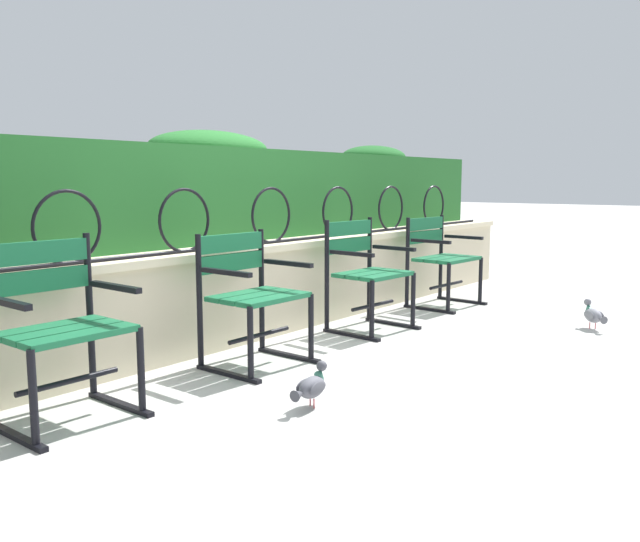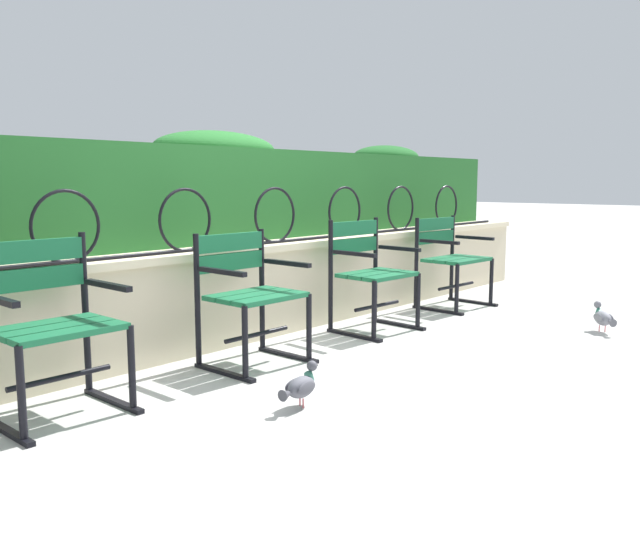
{
  "view_description": "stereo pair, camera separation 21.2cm",
  "coord_description": "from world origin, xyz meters",
  "px_view_note": "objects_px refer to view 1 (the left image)",
  "views": [
    {
      "loc": [
        -3.41,
        -2.66,
        1.14
      ],
      "look_at": [
        0.0,
        0.06,
        0.55
      ],
      "focal_mm": 37.08,
      "sensor_mm": 36.0,
      "label": 1
    },
    {
      "loc": [
        -3.28,
        -2.82,
        1.14
      ],
      "look_at": [
        0.0,
        0.06,
        0.55
      ],
      "focal_mm": 37.08,
      "sensor_mm": 36.0,
      "label": 2
    }
  ],
  "objects_px": {
    "park_chair_leftmost": "(57,324)",
    "park_chair_centre_left": "(250,293)",
    "pigeon_far_side": "(312,386)",
    "park_chair_centre_right": "(365,271)",
    "pigeon_near_chairs": "(593,315)",
    "park_chair_rightmost": "(440,256)"
  },
  "relations": [
    {
      "from": "park_chair_leftmost",
      "to": "park_chair_centre_left",
      "type": "distance_m",
      "value": 1.26
    },
    {
      "from": "pigeon_far_side",
      "to": "park_chair_centre_right",
      "type": "bearing_deg",
      "value": 26.19
    },
    {
      "from": "park_chair_centre_left",
      "to": "pigeon_near_chairs",
      "type": "height_order",
      "value": "park_chair_centre_left"
    },
    {
      "from": "pigeon_near_chairs",
      "to": "park_chair_centre_right",
      "type": "bearing_deg",
      "value": 128.72
    },
    {
      "from": "park_chair_rightmost",
      "to": "pigeon_near_chairs",
      "type": "xyz_separation_m",
      "value": [
        -0.14,
        -1.43,
        -0.34
      ]
    },
    {
      "from": "park_chair_leftmost",
      "to": "park_chair_centre_left",
      "type": "relative_size",
      "value": 1.06
    },
    {
      "from": "park_chair_rightmost",
      "to": "pigeon_far_side",
      "type": "xyz_separation_m",
      "value": [
        -2.91,
        -0.85,
        -0.34
      ]
    },
    {
      "from": "park_chair_centre_left",
      "to": "pigeon_near_chairs",
      "type": "bearing_deg",
      "value": -30.25
    },
    {
      "from": "park_chair_leftmost",
      "to": "park_chair_rightmost",
      "type": "relative_size",
      "value": 1.07
    },
    {
      "from": "pigeon_far_side",
      "to": "pigeon_near_chairs",
      "type": "bearing_deg",
      "value": -11.81
    },
    {
      "from": "park_chair_centre_right",
      "to": "park_chair_leftmost",
      "type": "bearing_deg",
      "value": 178.93
    },
    {
      "from": "park_chair_leftmost",
      "to": "pigeon_near_chairs",
      "type": "distance_m",
      "value": 3.93
    },
    {
      "from": "park_chair_centre_right",
      "to": "pigeon_near_chairs",
      "type": "height_order",
      "value": "park_chair_centre_right"
    },
    {
      "from": "park_chair_leftmost",
      "to": "pigeon_far_side",
      "type": "relative_size",
      "value": 3.02
    },
    {
      "from": "park_chair_centre_right",
      "to": "pigeon_far_side",
      "type": "distance_m",
      "value": 1.87
    },
    {
      "from": "park_chair_rightmost",
      "to": "pigeon_near_chairs",
      "type": "relative_size",
      "value": 3.48
    },
    {
      "from": "park_chair_rightmost",
      "to": "park_chair_centre_left",
      "type": "bearing_deg",
      "value": -179.13
    },
    {
      "from": "park_chair_centre_right",
      "to": "pigeon_near_chairs",
      "type": "relative_size",
      "value": 3.63
    },
    {
      "from": "park_chair_centre_right",
      "to": "park_chair_rightmost",
      "type": "height_order",
      "value": "park_chair_centre_right"
    },
    {
      "from": "park_chair_leftmost",
      "to": "park_chair_centre_right",
      "type": "height_order",
      "value": "park_chair_leftmost"
    },
    {
      "from": "pigeon_far_side",
      "to": "park_chair_leftmost",
      "type": "bearing_deg",
      "value": 135.44
    },
    {
      "from": "park_chair_centre_right",
      "to": "park_chair_rightmost",
      "type": "bearing_deg",
      "value": 1.59
    }
  ]
}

